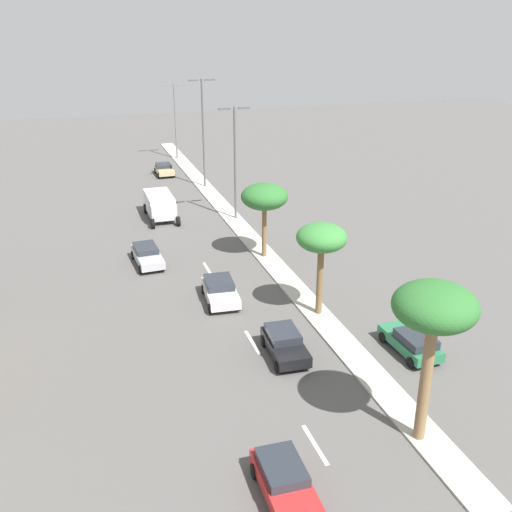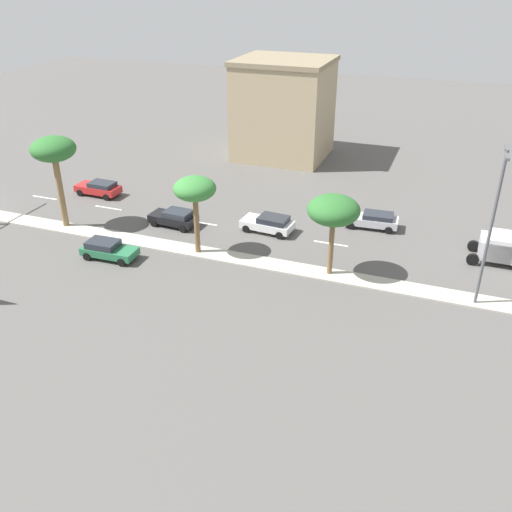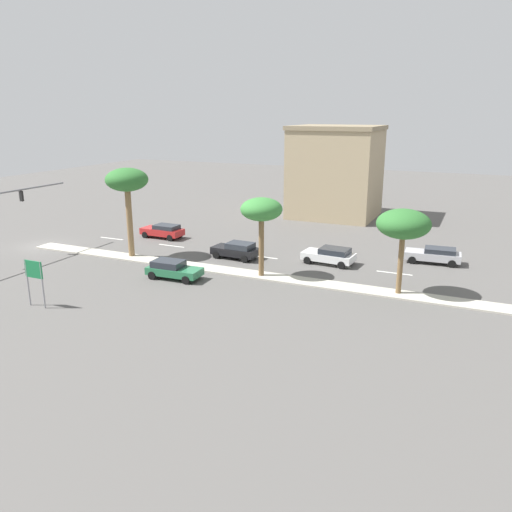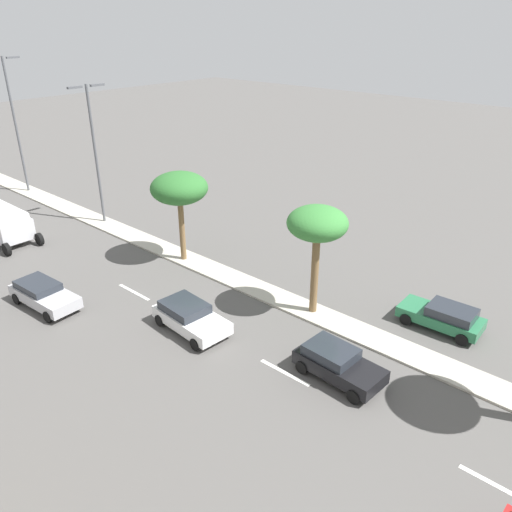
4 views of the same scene
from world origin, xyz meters
The scene contains 17 objects.
ground_plane centered at (0.00, 31.22, 0.00)m, with size 160.00×160.00×0.00m, color #565451.
median_curb centered at (0.00, 40.14, 0.06)m, with size 1.80×80.28×0.12m, color #B7B2A3.
lane_stripe_mid centered at (-5.05, 4.00, 0.01)m, with size 0.20×2.80×0.01m, color silver.
lane_stripe_far centered at (-5.05, 11.14, 0.01)m, with size 0.20×2.80×0.01m, color silver.
lane_stripe_inboard centered at (-5.05, 20.65, 0.01)m, with size 0.20×2.80×0.01m, color silver.
lane_stripe_center centered at (-5.05, 27.11, 0.01)m, with size 0.20×2.80×0.01m, color silver.
lane_stripe_near centered at (-5.05, 32.04, 0.01)m, with size 0.20×2.80×0.01m, color silver.
directional_road_sign centered at (11.93, 11.90, 2.24)m, with size 0.10×1.44×3.13m.
commercial_building centered at (-25.47, 21.29, 5.41)m, with size 9.32×10.10×10.79m.
palm_tree_far centered at (-0.38, 10.08, 6.59)m, with size 3.61×3.61×7.67m.
palm_tree_left centered at (0.10, 22.75, 5.19)m, with size 3.17×3.17×6.06m.
palm_tree_outboard centered at (-0.17, 33.11, 4.99)m, with size 3.65×3.65×5.93m.
sedan_black_front centered at (-3.74, 18.71, 0.76)m, with size 2.17×4.13×1.43m.
sedan_red_left centered at (-7.44, 8.61, 0.75)m, with size 2.04×4.37×1.38m.
sedan_green_trailing centered at (3.25, 16.73, 0.74)m, with size 2.05×4.26×1.38m.
sedan_white_rear centered at (-5.47, 26.62, 0.75)m, with size 2.39×4.44×1.40m.
sedan_silver_right centered at (-9.28, 34.57, 0.73)m, with size 2.17×4.60×1.35m.
Camera 3 is at (34.68, 37.86, 12.33)m, focal length 35.87 mm.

